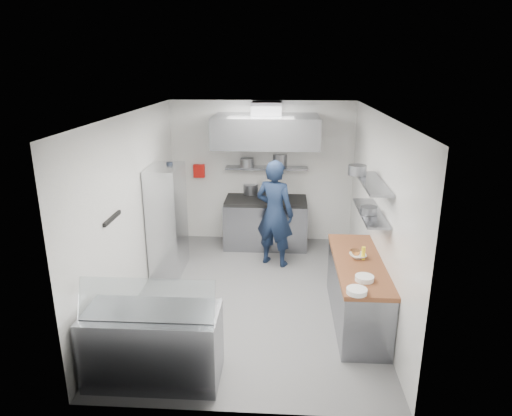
# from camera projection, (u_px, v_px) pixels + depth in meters

# --- Properties ---
(floor) EXTENTS (5.00, 5.00, 0.00)m
(floor) POSITION_uv_depth(u_px,v_px,m) (254.00, 296.00, 7.12)
(floor) COLOR #58585A
(floor) RESTS_ON ground
(ceiling) EXTENTS (5.00, 5.00, 0.00)m
(ceiling) POSITION_uv_depth(u_px,v_px,m) (253.00, 114.00, 6.27)
(ceiling) COLOR silver
(ceiling) RESTS_ON wall_back
(wall_back) EXTENTS (3.60, 2.80, 0.02)m
(wall_back) POSITION_uv_depth(u_px,v_px,m) (262.00, 172.00, 9.08)
(wall_back) COLOR white
(wall_back) RESTS_ON floor
(wall_front) EXTENTS (3.60, 2.80, 0.02)m
(wall_front) POSITION_uv_depth(u_px,v_px,m) (236.00, 291.00, 4.32)
(wall_front) COLOR white
(wall_front) RESTS_ON floor
(wall_left) EXTENTS (2.80, 5.00, 0.02)m
(wall_left) POSITION_uv_depth(u_px,v_px,m) (133.00, 208.00, 6.80)
(wall_left) COLOR white
(wall_left) RESTS_ON floor
(wall_right) EXTENTS (2.80, 5.00, 0.02)m
(wall_right) POSITION_uv_depth(u_px,v_px,m) (377.00, 213.00, 6.59)
(wall_right) COLOR white
(wall_right) RESTS_ON floor
(gas_range) EXTENTS (1.60, 0.80, 0.90)m
(gas_range) POSITION_uv_depth(u_px,v_px,m) (266.00, 224.00, 8.98)
(gas_range) COLOR gray
(gas_range) RESTS_ON floor
(cooktop) EXTENTS (1.57, 0.78, 0.06)m
(cooktop) POSITION_uv_depth(u_px,v_px,m) (266.00, 201.00, 8.83)
(cooktop) COLOR black
(cooktop) RESTS_ON gas_range
(stock_pot_left) EXTENTS (0.29, 0.29, 0.20)m
(stock_pot_left) POSITION_uv_depth(u_px,v_px,m) (251.00, 189.00, 9.15)
(stock_pot_left) COLOR slate
(stock_pot_left) RESTS_ON cooktop
(stock_pot_mid) EXTENTS (0.32, 0.32, 0.24)m
(stock_pot_mid) POSITION_uv_depth(u_px,v_px,m) (270.00, 189.00, 9.10)
(stock_pot_mid) COLOR slate
(stock_pot_mid) RESTS_ON cooktop
(over_range_shelf) EXTENTS (1.60, 0.30, 0.04)m
(over_range_shelf) POSITION_uv_depth(u_px,v_px,m) (267.00, 168.00, 8.88)
(over_range_shelf) COLOR gray
(over_range_shelf) RESTS_ON wall_back
(shelf_pot_a) EXTENTS (0.26, 0.26, 0.18)m
(shelf_pot_a) POSITION_uv_depth(u_px,v_px,m) (247.00, 163.00, 8.82)
(shelf_pot_a) COLOR slate
(shelf_pot_a) RESTS_ON over_range_shelf
(shelf_pot_b) EXTENTS (0.32, 0.32, 0.22)m
(shelf_pot_b) POSITION_uv_depth(u_px,v_px,m) (280.00, 159.00, 9.06)
(shelf_pot_b) COLOR slate
(shelf_pot_b) RESTS_ON over_range_shelf
(extractor_hood) EXTENTS (1.90, 1.15, 0.55)m
(extractor_hood) POSITION_uv_depth(u_px,v_px,m) (266.00, 131.00, 8.25)
(extractor_hood) COLOR gray
(extractor_hood) RESTS_ON wall_back
(hood_duct) EXTENTS (0.55, 0.55, 0.24)m
(hood_duct) POSITION_uv_depth(u_px,v_px,m) (267.00, 108.00, 8.35)
(hood_duct) COLOR slate
(hood_duct) RESTS_ON extractor_hood
(red_firebox) EXTENTS (0.22, 0.10, 0.26)m
(red_firebox) POSITION_uv_depth(u_px,v_px,m) (199.00, 171.00, 9.09)
(red_firebox) COLOR red
(red_firebox) RESTS_ON wall_back
(chef) EXTENTS (0.82, 0.69, 1.91)m
(chef) POSITION_uv_depth(u_px,v_px,m) (275.00, 213.00, 7.99)
(chef) COLOR #111D34
(chef) RESTS_ON floor
(wire_rack) EXTENTS (0.50, 0.90, 1.85)m
(wire_rack) POSITION_uv_depth(u_px,v_px,m) (167.00, 220.00, 7.76)
(wire_rack) COLOR silver
(wire_rack) RESTS_ON floor
(rack_bin_a) EXTENTS (0.17, 0.22, 0.20)m
(rack_bin_a) POSITION_uv_depth(u_px,v_px,m) (171.00, 222.00, 8.02)
(rack_bin_a) COLOR white
(rack_bin_a) RESTS_ON wire_rack
(rack_bin_b) EXTENTS (0.15, 0.20, 0.18)m
(rack_bin_b) POSITION_uv_depth(u_px,v_px,m) (174.00, 190.00, 8.16)
(rack_bin_b) COLOR yellow
(rack_bin_b) RESTS_ON wire_rack
(rack_jar) EXTENTS (0.11, 0.11, 0.18)m
(rack_jar) POSITION_uv_depth(u_px,v_px,m) (170.00, 167.00, 7.65)
(rack_jar) COLOR black
(rack_jar) RESTS_ON wire_rack
(knife_strip) EXTENTS (0.04, 0.55, 0.05)m
(knife_strip) POSITION_uv_depth(u_px,v_px,m) (112.00, 218.00, 5.90)
(knife_strip) COLOR black
(knife_strip) RESTS_ON wall_left
(prep_counter_base) EXTENTS (0.62, 2.00, 0.84)m
(prep_counter_base) POSITION_uv_depth(u_px,v_px,m) (357.00, 293.00, 6.33)
(prep_counter_base) COLOR gray
(prep_counter_base) RESTS_ON floor
(prep_counter_top) EXTENTS (0.65, 2.04, 0.06)m
(prep_counter_top) POSITION_uv_depth(u_px,v_px,m) (359.00, 263.00, 6.20)
(prep_counter_top) COLOR brown
(prep_counter_top) RESTS_ON prep_counter_base
(plate_stack_a) EXTENTS (0.24, 0.24, 0.06)m
(plate_stack_a) POSITION_uv_depth(u_px,v_px,m) (357.00, 291.00, 5.31)
(plate_stack_a) COLOR white
(plate_stack_a) RESTS_ON prep_counter_top
(plate_stack_b) EXTENTS (0.23, 0.23, 0.06)m
(plate_stack_b) POSITION_uv_depth(u_px,v_px,m) (364.00, 278.00, 5.63)
(plate_stack_b) COLOR white
(plate_stack_b) RESTS_ON prep_counter_top
(copper_pan) EXTENTS (0.14, 0.14, 0.06)m
(copper_pan) POSITION_uv_depth(u_px,v_px,m) (355.00, 252.00, 6.41)
(copper_pan) COLOR #BB6A34
(copper_pan) RESTS_ON prep_counter_top
(squeeze_bottle) EXTENTS (0.05, 0.05, 0.18)m
(squeeze_bottle) POSITION_uv_depth(u_px,v_px,m) (363.00, 253.00, 6.22)
(squeeze_bottle) COLOR yellow
(squeeze_bottle) RESTS_ON prep_counter_top
(mixing_bowl) EXTENTS (0.26, 0.26, 0.06)m
(mixing_bowl) POSITION_uv_depth(u_px,v_px,m) (358.00, 256.00, 6.29)
(mixing_bowl) COLOR white
(mixing_bowl) RESTS_ON prep_counter_top
(wall_shelf_lower) EXTENTS (0.30, 1.30, 0.04)m
(wall_shelf_lower) POSITION_uv_depth(u_px,v_px,m) (371.00, 213.00, 6.28)
(wall_shelf_lower) COLOR gray
(wall_shelf_lower) RESTS_ON wall_right
(wall_shelf_upper) EXTENTS (0.30, 1.30, 0.04)m
(wall_shelf_upper) POSITION_uv_depth(u_px,v_px,m) (373.00, 183.00, 6.16)
(wall_shelf_upper) COLOR gray
(wall_shelf_upper) RESTS_ON wall_right
(shelf_pot_c) EXTENTS (0.23, 0.23, 0.10)m
(shelf_pot_c) POSITION_uv_depth(u_px,v_px,m) (369.00, 210.00, 6.16)
(shelf_pot_c) COLOR slate
(shelf_pot_c) RESTS_ON wall_shelf_lower
(shelf_pot_d) EXTENTS (0.26, 0.26, 0.14)m
(shelf_pot_d) POSITION_uv_depth(u_px,v_px,m) (357.00, 170.00, 6.51)
(shelf_pot_d) COLOR slate
(shelf_pot_d) RESTS_ON wall_shelf_upper
(display_case) EXTENTS (1.50, 0.70, 0.85)m
(display_case) POSITION_uv_depth(u_px,v_px,m) (154.00, 345.00, 5.15)
(display_case) COLOR gray
(display_case) RESTS_ON floor
(display_glass) EXTENTS (1.47, 0.19, 0.42)m
(display_glass) POSITION_uv_depth(u_px,v_px,m) (146.00, 300.00, 4.84)
(display_glass) COLOR silver
(display_glass) RESTS_ON display_case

